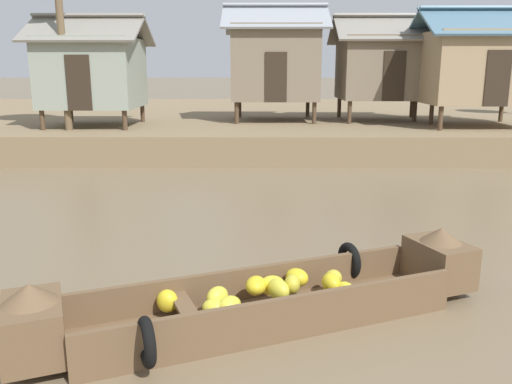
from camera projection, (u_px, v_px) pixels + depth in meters
ground_plane at (264, 221)px, 10.59m from camera, size 300.00×300.00×0.00m
riverbank_strip at (262, 121)px, 25.82m from camera, size 160.00×20.00×0.94m
banana_boat at (266, 298)px, 6.33m from camera, size 5.66×2.99×0.90m
stilt_house_left at (93, 71)px, 18.72m from camera, size 3.89×3.65×3.89m
stilt_house_mid_left at (275, 61)px, 20.64m from camera, size 4.00×3.68×4.45m
stilt_house_mid_right at (385, 66)px, 20.64m from camera, size 4.17×3.53×4.08m
stilt_house_right at (478, 66)px, 18.67m from camera, size 4.46×3.89×4.13m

